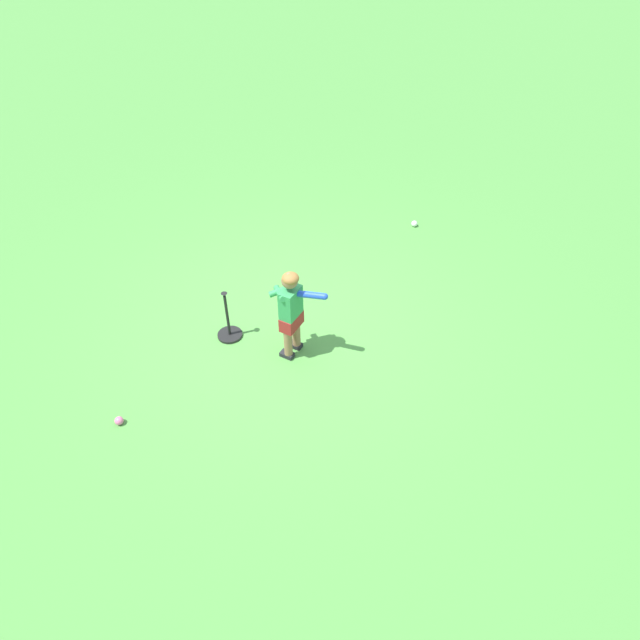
# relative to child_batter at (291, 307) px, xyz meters

# --- Properties ---
(ground_plane) EXTENTS (40.00, 40.00, 0.00)m
(ground_plane) POSITION_rel_child_batter_xyz_m (-0.39, -0.01, -0.65)
(ground_plane) COLOR #519942
(child_batter) EXTENTS (0.35, 0.60, 1.08)m
(child_batter) POSITION_rel_child_batter_xyz_m (0.00, 0.00, 0.00)
(child_batter) COLOR #232328
(child_batter) RESTS_ON ground
(play_ball_center_lawn) EXTENTS (0.09, 0.09, 0.09)m
(play_ball_center_lawn) POSITION_rel_child_batter_xyz_m (-2.40, 1.83, -0.61)
(play_ball_center_lawn) COLOR white
(play_ball_center_lawn) RESTS_ON ground
(play_ball_by_bucket) EXTENTS (0.09, 0.09, 0.09)m
(play_ball_by_bucket) POSITION_rel_child_batter_xyz_m (0.85, -1.72, -0.61)
(play_ball_by_bucket) COLOR pink
(play_ball_by_bucket) RESTS_ON ground
(batting_tee) EXTENTS (0.28, 0.28, 0.62)m
(batting_tee) POSITION_rel_child_batter_xyz_m (-0.31, -0.70, -0.55)
(batting_tee) COLOR black
(batting_tee) RESTS_ON ground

